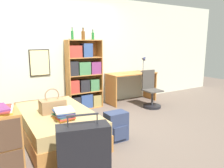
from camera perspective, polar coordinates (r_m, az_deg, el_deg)
ground_plane at (r=4.06m, az=-4.79°, el=-11.58°), size 14.00×14.00×0.00m
wall_back at (r=5.11m, az=-12.41°, el=7.87°), size 10.00×0.09×2.60m
bed at (r=3.77m, az=-14.18°, el=-10.09°), size 1.06×1.82×0.45m
handbag at (r=3.62m, az=-15.27°, el=-5.42°), size 0.39×0.26×0.39m
book_stack_on_bed at (r=3.29m, az=-12.48°, el=-7.63°), size 0.32×0.38×0.14m
suitcase at (r=2.58m, az=-7.43°, el=-17.51°), size 0.62×0.38×0.79m
bookcase at (r=5.11m, az=-7.45°, el=1.59°), size 0.82×0.31×1.60m
bottle_green at (r=4.97m, az=-10.34°, el=12.50°), size 0.06×0.06×0.27m
bottle_brown at (r=5.02m, az=-7.54°, el=12.56°), size 0.08×0.08×0.27m
bottle_clear at (r=5.18m, az=-5.01°, el=12.42°), size 0.06×0.06×0.23m
desk at (r=5.67m, az=5.11°, el=0.64°), size 1.28×0.56×0.77m
desk_lamp at (r=5.85m, az=8.41°, el=6.05°), size 0.18×0.13×0.44m
desk_chair at (r=5.32m, az=10.15°, el=-2.91°), size 0.42×0.42×0.89m
backpack at (r=3.53m, az=1.11°, el=-11.04°), size 0.34×0.26×0.47m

